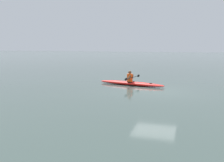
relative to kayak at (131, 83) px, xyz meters
name	(u,v)px	position (x,y,z in m)	size (l,w,h in m)	color
ground_plane	(155,91)	(-1.82, 1.47, -0.12)	(160.00, 160.00, 0.00)	#384742
kayak	(131,83)	(0.00, 0.00, 0.00)	(4.68, 1.51, 0.24)	red
kayaker	(130,77)	(0.06, -0.01, 0.42)	(0.63, 2.33, 0.72)	#E04C14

